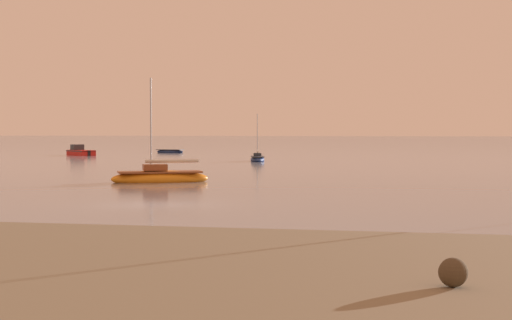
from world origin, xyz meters
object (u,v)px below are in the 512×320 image
Objects in this scene: sailboat_moored_0 at (257,159)px; rowboat_moored_0 at (170,152)px; motorboat_moored_1 at (78,153)px; sailboat_moored_1 at (160,177)px.

sailboat_moored_0 reaches higher than rowboat_moored_0.
motorboat_moored_1 reaches higher than rowboat_moored_0.
sailboat_moored_1 is at bearing -60.33° from rowboat_moored_0.
sailboat_moored_0 is 35.39m from rowboat_moored_0.
rowboat_moored_0 is 69.25m from sailboat_moored_1.
motorboat_moored_1 is at bearing 46.98° from sailboat_moored_0.
motorboat_moored_1 is at bearing -108.61° from rowboat_moored_0.
rowboat_moored_0 is (-19.62, 29.45, -0.05)m from sailboat_moored_0.
rowboat_moored_0 is at bearing -79.75° from motorboat_moored_1.
sailboat_moored_1 is (20.77, -66.06, 0.12)m from rowboat_moored_0.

